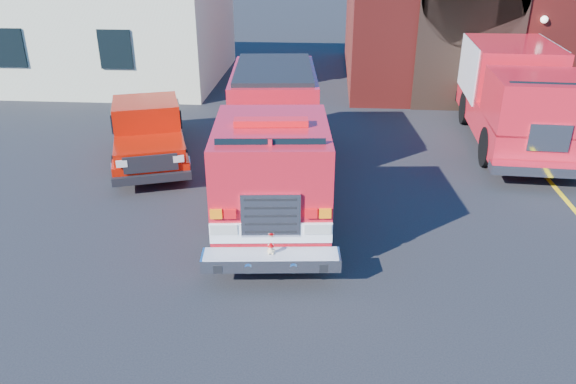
# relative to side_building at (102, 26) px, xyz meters

# --- Properties ---
(ground) EXTENTS (100.00, 100.00, 0.00)m
(ground) POSITION_rel_side_building_xyz_m (9.00, -13.00, -2.20)
(ground) COLOR black
(ground) RESTS_ON ground
(parking_stripe_near) EXTENTS (0.12, 3.00, 0.01)m
(parking_stripe_near) POSITION_rel_side_building_xyz_m (15.50, -12.00, -2.20)
(parking_stripe_near) COLOR yellow
(parking_stripe_near) RESTS_ON ground
(parking_stripe_mid) EXTENTS (0.12, 3.00, 0.01)m
(parking_stripe_mid) POSITION_rel_side_building_xyz_m (15.50, -9.00, -2.20)
(parking_stripe_mid) COLOR yellow
(parking_stripe_mid) RESTS_ON ground
(parking_stripe_far) EXTENTS (0.12, 3.00, 0.01)m
(parking_stripe_far) POSITION_rel_side_building_xyz_m (15.50, -6.00, -2.20)
(parking_stripe_far) COLOR yellow
(parking_stripe_far) RESTS_ON ground
(side_building) EXTENTS (10.20, 8.20, 4.35)m
(side_building) POSITION_rel_side_building_xyz_m (0.00, 0.00, 0.00)
(side_building) COLOR beige
(side_building) RESTS_ON ground
(fire_engine) EXTENTS (3.08, 8.67, 2.62)m
(fire_engine) POSITION_rel_side_building_xyz_m (8.42, -11.18, -0.85)
(fire_engine) COLOR black
(fire_engine) RESTS_ON ground
(pickup_truck) EXTENTS (3.43, 5.57, 1.72)m
(pickup_truck) POSITION_rel_side_building_xyz_m (4.70, -9.32, -1.39)
(pickup_truck) COLOR black
(pickup_truck) RESTS_ON ground
(secondary_truck) EXTENTS (3.05, 8.52, 2.72)m
(secondary_truck) POSITION_rel_side_building_xyz_m (15.36, -6.53, -0.72)
(secondary_truck) COLOR black
(secondary_truck) RESTS_ON ground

